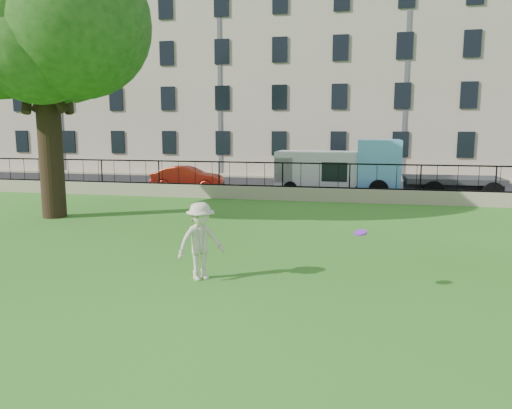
% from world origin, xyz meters
% --- Properties ---
extents(ground, '(120.00, 120.00, 0.00)m').
position_xyz_m(ground, '(0.00, 0.00, 0.00)').
color(ground, '#2B6B19').
rests_on(ground, ground).
extents(retaining_wall, '(50.00, 0.40, 0.60)m').
position_xyz_m(retaining_wall, '(0.00, 12.00, 0.30)').
color(retaining_wall, tan).
rests_on(retaining_wall, ground).
extents(iron_railing, '(50.00, 0.05, 1.13)m').
position_xyz_m(iron_railing, '(0.00, 12.00, 1.15)').
color(iron_railing, black).
rests_on(iron_railing, retaining_wall).
extents(street, '(60.00, 9.00, 0.01)m').
position_xyz_m(street, '(0.00, 16.70, 0.01)').
color(street, black).
rests_on(street, ground).
extents(sidewalk, '(60.00, 1.40, 0.12)m').
position_xyz_m(sidewalk, '(0.00, 21.90, 0.06)').
color(sidewalk, tan).
rests_on(sidewalk, ground).
extents(building_row, '(56.40, 10.40, 13.80)m').
position_xyz_m(building_row, '(0.00, 27.57, 6.92)').
color(building_row, '#C0AD98').
rests_on(building_row, ground).
extents(tree, '(8.53, 6.75, 10.83)m').
position_xyz_m(tree, '(-7.75, 6.06, 7.28)').
color(tree, black).
rests_on(tree, ground).
extents(man, '(1.24, 1.25, 1.73)m').
position_xyz_m(man, '(0.13, -0.13, 0.86)').
color(man, beige).
rests_on(man, ground).
extents(frisbee, '(0.27, 0.28, 0.12)m').
position_xyz_m(frisbee, '(3.56, -0.22, 1.23)').
color(frisbee, purple).
extents(red_sedan, '(3.88, 1.67, 1.24)m').
position_xyz_m(red_sedan, '(-5.48, 14.54, 0.62)').
color(red_sedan, maroon).
rests_on(red_sedan, street).
extents(white_van, '(5.07, 2.09, 2.11)m').
position_xyz_m(white_van, '(1.88, 14.40, 1.05)').
color(white_van, silver).
rests_on(white_van, street).
extents(blue_truck, '(6.50, 2.43, 2.70)m').
position_xyz_m(blue_truck, '(6.50, 14.40, 1.35)').
color(blue_truck, '#5EA4DC').
rests_on(blue_truck, street).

